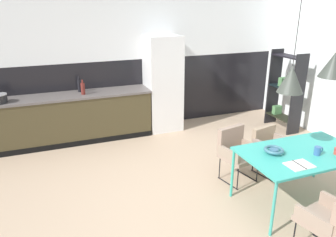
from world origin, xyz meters
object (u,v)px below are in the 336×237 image
(open_book, at_px, (299,165))
(mug_short_terracotta, at_px, (318,151))
(open_shelf_unit, at_px, (285,91))
(dining_table, at_px, (302,155))
(pendant_lamp_over_table_far, at_px, (334,65))
(bottle_vinegar_dark, at_px, (83,88))
(refrigerator_column, at_px, (163,84))
(armchair_head_of_table, at_px, (334,217))
(armchair_near_window, at_px, (270,144))
(bottle_oil_tall, at_px, (79,85))
(fruit_bowl, at_px, (274,150))
(pendant_lamp_over_table_near, at_px, (291,79))
(armchair_facing_counter, at_px, (236,148))

(open_book, distance_m, mug_short_terracotta, 0.44)
(mug_short_terracotta, bearing_deg, open_shelf_unit, 58.20)
(dining_table, xyz_separation_m, pendant_lamp_over_table_far, (0.31, 0.03, 1.13))
(dining_table, height_order, bottle_vinegar_dark, bottle_vinegar_dark)
(refrigerator_column, relative_size, dining_table, 1.24)
(armchair_head_of_table, xyz_separation_m, mug_short_terracotta, (0.52, 0.80, 0.28))
(bottle_vinegar_dark, bearing_deg, armchair_near_window, -42.29)
(open_book, relative_size, bottle_vinegar_dark, 1.10)
(open_shelf_unit, height_order, pendant_lamp_over_table_far, pendant_lamp_over_table_far)
(bottle_vinegar_dark, xyz_separation_m, pendant_lamp_over_table_far, (2.62, -3.08, 0.79))
(mug_short_terracotta, xyz_separation_m, bottle_oil_tall, (-2.46, 3.44, 0.25))
(armchair_near_window, relative_size, armchair_head_of_table, 0.88)
(fruit_bowl, bearing_deg, open_shelf_unit, 47.87)
(dining_table, height_order, pendant_lamp_over_table_near, pendant_lamp_over_table_near)
(armchair_facing_counter, relative_size, armchair_head_of_table, 0.99)
(armchair_facing_counter, distance_m, mug_short_terracotta, 1.15)
(armchair_near_window, xyz_separation_m, fruit_bowl, (-0.55, -0.75, 0.31))
(mug_short_terracotta, height_order, open_shelf_unit, open_shelf_unit)
(armchair_near_window, distance_m, open_shelf_unit, 2.07)
(pendant_lamp_over_table_far, bearing_deg, open_book, -153.17)
(armchair_near_window, xyz_separation_m, pendant_lamp_over_table_near, (-0.49, -0.82, 1.23))
(fruit_bowl, bearing_deg, open_book, -78.71)
(fruit_bowl, relative_size, open_book, 0.81)
(pendant_lamp_over_table_far, bearing_deg, dining_table, -173.74)
(dining_table, bearing_deg, mug_short_terracotta, -47.69)
(bottle_vinegar_dark, bearing_deg, fruit_bowl, -57.22)
(mug_short_terracotta, bearing_deg, pendant_lamp_over_table_far, 39.20)
(armchair_facing_counter, bearing_deg, fruit_bowl, 82.33)
(dining_table, height_order, armchair_facing_counter, armchair_facing_counter)
(dining_table, bearing_deg, armchair_head_of_table, -113.58)
(armchair_facing_counter, height_order, pendant_lamp_over_table_near, pendant_lamp_over_table_near)
(armchair_head_of_table, xyz_separation_m, pendant_lamp_over_table_far, (0.71, 0.96, 1.32))
(bottle_vinegar_dark, bearing_deg, open_shelf_unit, -11.75)
(armchair_head_of_table, height_order, open_book, armchair_head_of_table)
(armchair_near_window, distance_m, bottle_oil_tall, 3.58)
(mug_short_terracotta, height_order, bottle_vinegar_dark, bottle_vinegar_dark)
(dining_table, bearing_deg, refrigerator_column, 102.68)
(armchair_facing_counter, distance_m, pendant_lamp_over_table_far, 1.72)
(dining_table, distance_m, armchair_head_of_table, 1.03)
(fruit_bowl, distance_m, bottle_oil_tall, 3.78)
(armchair_head_of_table, bearing_deg, dining_table, 54.04)
(dining_table, relative_size, open_shelf_unit, 0.96)
(armchair_near_window, xyz_separation_m, open_book, (-0.48, -1.12, 0.28))
(bottle_vinegar_dark, distance_m, open_shelf_unit, 4.01)
(armchair_head_of_table, xyz_separation_m, bottle_vinegar_dark, (-1.90, 4.04, 0.52))
(armchair_head_of_table, relative_size, open_book, 2.66)
(bottle_oil_tall, distance_m, bottle_vinegar_dark, 0.21)
(refrigerator_column, bearing_deg, armchair_head_of_table, -85.67)
(armchair_head_of_table, distance_m, bottle_vinegar_dark, 4.50)
(fruit_bowl, relative_size, pendant_lamp_over_table_near, 0.19)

